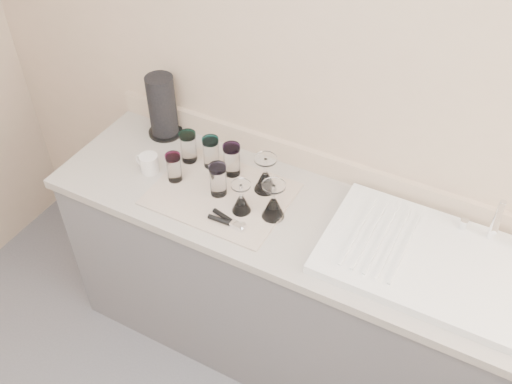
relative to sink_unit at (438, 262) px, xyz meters
The scene contains 15 objects.
room_envelope 1.47m from the sink_unit, 114.66° to the right, with size 3.54×3.50×2.52m.
counter_unit 0.72m from the sink_unit, behind, with size 2.06×0.62×0.90m.
sink_unit is the anchor object (origin of this frame).
dish_towel 0.88m from the sink_unit, behind, with size 0.55×0.42×0.01m, color beige.
tumbler_teal 1.11m from the sink_unit, behind, with size 0.07×0.07×0.14m.
tumbler_cyan 1.01m from the sink_unit, behind, with size 0.07×0.07×0.14m.
tumbler_purple 0.91m from the sink_unit, behind, with size 0.07×0.07×0.15m.
tumbler_magenta 1.09m from the sink_unit, behind, with size 0.06×0.06×0.13m.
tumbler_lavender 0.89m from the sink_unit, behind, with size 0.07×0.07×0.14m.
goblet_back_left 0.73m from the sink_unit, behind, with size 0.09×0.09×0.16m.
goblet_front_left 0.76m from the sink_unit, behind, with size 0.08×0.08×0.14m.
goblet_front_right 0.64m from the sink_unit, behind, with size 0.09×0.09×0.16m.
can_opener 0.79m from the sink_unit, 167.46° to the right, with size 0.16×0.06×0.02m.
white_mug 1.23m from the sink_unit, behind, with size 0.11×0.08×0.08m.
paper_towel_roll 1.34m from the sink_unit, behind, with size 0.16×0.16×0.29m.
Camera 1 is at (0.60, -0.28, 2.48)m, focal length 40.00 mm.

